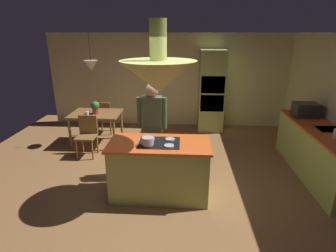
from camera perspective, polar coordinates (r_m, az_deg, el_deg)
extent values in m
plane|color=olive|center=(4.77, -1.53, -13.01)|extent=(8.16, 8.16, 0.00)
cube|color=beige|center=(7.58, 0.65, 9.66)|extent=(6.80, 0.10, 2.55)
cube|color=#A8B259|center=(4.37, -1.81, -9.47)|extent=(1.53, 0.74, 0.89)
cube|color=#E05B23|center=(4.17, -1.88, -3.85)|extent=(1.59, 0.80, 0.04)
cube|color=black|center=(4.16, -1.88, -3.66)|extent=(0.64, 0.52, 0.01)
cylinder|color=#B2B2B7|center=(4.05, -4.31, -4.12)|extent=(0.15, 0.15, 0.02)
cylinder|color=#B2B2B7|center=(4.02, 0.23, -4.24)|extent=(0.15, 0.15, 0.02)
cylinder|color=#B2B2B7|center=(4.29, -3.85, -2.74)|extent=(0.15, 0.15, 0.02)
cylinder|color=#B2B2B7|center=(4.26, 0.42, -2.84)|extent=(0.15, 0.15, 0.02)
cube|color=#A8B259|center=(5.64, 29.27, -5.20)|extent=(0.62, 2.49, 0.89)
cube|color=#E05B23|center=(5.48, 30.06, -0.75)|extent=(0.66, 2.53, 0.04)
cube|color=#B2B2B7|center=(5.57, 31.38, -1.35)|extent=(0.48, 0.36, 0.16)
cube|color=#A8B259|center=(7.25, 9.27, 7.33)|extent=(0.66, 0.62, 2.14)
cube|color=black|center=(6.93, 9.59, 8.68)|extent=(0.60, 0.04, 0.44)
cube|color=black|center=(7.03, 9.37, 4.83)|extent=(0.60, 0.04, 0.44)
cube|color=brown|center=(6.52, -15.18, 2.53)|extent=(1.15, 0.85, 0.04)
cylinder|color=brown|center=(6.50, -20.18, -1.60)|extent=(0.06, 0.06, 0.72)
cylinder|color=brown|center=(6.16, -11.39, -1.88)|extent=(0.06, 0.06, 0.72)
cylinder|color=brown|center=(7.13, -17.93, 0.49)|extent=(0.06, 0.06, 0.72)
cylinder|color=brown|center=(6.83, -9.88, 0.34)|extent=(0.06, 0.06, 0.72)
cylinder|color=tan|center=(5.00, -4.29, -5.86)|extent=(0.14, 0.14, 0.85)
cylinder|color=tan|center=(4.98, -2.23, -5.93)|extent=(0.14, 0.14, 0.85)
cube|color=#4C6042|center=(4.72, -3.43, 2.42)|extent=(0.36, 0.22, 0.66)
cylinder|color=#4C6042|center=(4.74, -6.08, 2.83)|extent=(0.09, 0.09, 0.56)
cylinder|color=#4C6042|center=(4.69, -0.77, 2.76)|extent=(0.09, 0.09, 0.56)
sphere|color=tan|center=(4.61, -3.54, 7.56)|extent=(0.23, 0.23, 0.23)
cone|color=#A8B259|center=(3.88, -2.05, 10.50)|extent=(1.10, 1.10, 0.45)
cylinder|color=#A8B259|center=(3.83, -2.14, 17.91)|extent=(0.24, 0.24, 0.55)
cone|color=beige|center=(6.30, -16.09, 12.32)|extent=(0.32, 0.32, 0.22)
cylinder|color=black|center=(6.27, -16.45, 16.03)|extent=(0.01, 0.01, 0.60)
cube|color=brown|center=(5.97, -17.06, -2.27)|extent=(0.40, 0.40, 0.04)
cube|color=brown|center=(6.05, -16.70, 0.29)|extent=(0.40, 0.04, 0.42)
cylinder|color=brown|center=(5.97, -18.93, -4.82)|extent=(0.04, 0.04, 0.43)
cylinder|color=brown|center=(5.85, -15.84, -4.98)|extent=(0.04, 0.04, 0.43)
cylinder|color=brown|center=(6.26, -17.80, -3.56)|extent=(0.04, 0.04, 0.43)
cylinder|color=brown|center=(6.14, -14.84, -3.69)|extent=(0.04, 0.04, 0.43)
cube|color=brown|center=(7.27, -13.23, 1.94)|extent=(0.40, 0.40, 0.04)
cube|color=brown|center=(7.04, -13.77, 3.20)|extent=(0.40, 0.04, 0.42)
cylinder|color=brown|center=(7.45, -11.48, 0.66)|extent=(0.04, 0.04, 0.43)
cylinder|color=brown|center=(7.54, -13.98, 0.71)|extent=(0.04, 0.04, 0.43)
cylinder|color=brown|center=(7.14, -12.16, -0.21)|extent=(0.04, 0.04, 0.43)
cylinder|color=brown|center=(7.23, -14.75, -0.15)|extent=(0.04, 0.04, 0.43)
cylinder|color=#99382D|center=(6.44, -15.20, 3.06)|extent=(0.14, 0.14, 0.12)
sphere|color=#2D722D|center=(6.40, -15.31, 4.26)|extent=(0.20, 0.20, 0.20)
cylinder|color=white|center=(6.35, -16.87, 2.53)|extent=(0.07, 0.07, 0.09)
cube|color=#232326|center=(6.08, 27.36, 3.08)|extent=(0.46, 0.36, 0.28)
cylinder|color=#B2B2B7|center=(4.03, -4.33, -3.20)|extent=(0.18, 0.18, 0.12)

